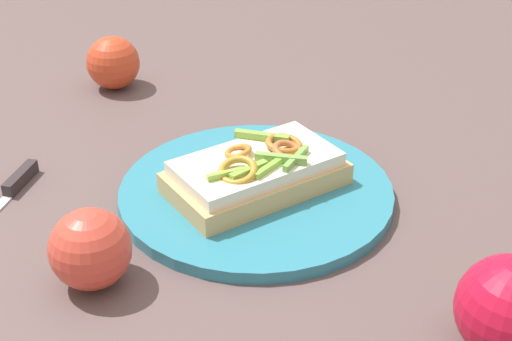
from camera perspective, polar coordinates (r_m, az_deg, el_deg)
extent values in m
plane|color=brown|center=(0.76, 0.00, -2.13)|extent=(2.00, 2.00, 0.00)
cylinder|color=teal|center=(0.75, 0.00, -1.72)|extent=(0.28, 0.28, 0.01)
cube|color=tan|center=(0.75, 0.00, -0.61)|extent=(0.12, 0.19, 0.02)
cube|color=beige|center=(0.74, 0.00, 0.56)|extent=(0.11, 0.17, 0.01)
torus|color=#B06F2D|center=(0.75, 2.16, 2.07)|extent=(0.04, 0.04, 0.01)
torus|color=#AB822A|center=(0.70, -1.42, -0.04)|extent=(0.04, 0.04, 0.02)
torus|color=#BB6735|center=(0.74, 2.47, 1.53)|extent=(0.03, 0.03, 0.02)
torus|color=#BF782E|center=(0.74, -1.39, 1.47)|extent=(0.04, 0.04, 0.02)
cube|color=#8BB63F|center=(0.70, -2.36, -0.29)|extent=(0.01, 0.04, 0.01)
cube|color=#7DB144|center=(0.76, 0.45, 2.65)|extent=(0.04, 0.05, 0.01)
cube|color=#82AE40|center=(0.71, -0.57, 0.03)|extent=(0.02, 0.04, 0.01)
cube|color=#7FB53A|center=(0.71, 0.87, 0.17)|extent=(0.02, 0.04, 0.01)
cube|color=#77A34B|center=(0.72, 1.93, 0.93)|extent=(0.04, 0.05, 0.01)
cube|color=#74A74A|center=(0.73, 3.09, 0.93)|extent=(0.03, 0.04, 0.01)
sphere|color=red|center=(0.59, 19.01, -10.05)|extent=(0.09, 0.09, 0.08)
sphere|color=#CC4031|center=(0.64, -12.65, -5.92)|extent=(0.08, 0.08, 0.07)
sphere|color=#C73E21|center=(1.00, -10.96, 8.16)|extent=(0.10, 0.10, 0.07)
cube|color=#2E2427|center=(0.82, -17.69, -0.57)|extent=(0.05, 0.04, 0.01)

